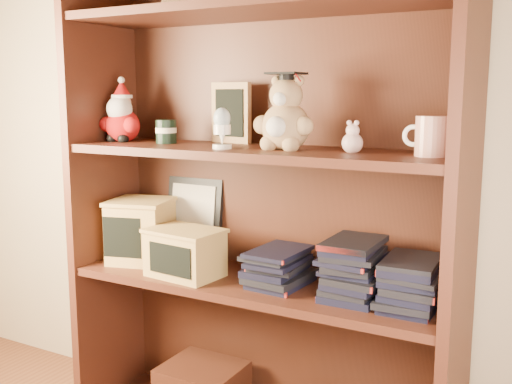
% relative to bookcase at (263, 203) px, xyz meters
% --- Properties ---
extents(bookcase, '(1.20, 0.35, 1.60)m').
position_rel_bookcase_xyz_m(bookcase, '(0.00, 0.00, 0.00)').
color(bookcase, '#462014').
rests_on(bookcase, ground).
extents(shelf_lower, '(1.14, 0.33, 0.02)m').
position_rel_bookcase_xyz_m(shelf_lower, '(0.00, -0.05, -0.24)').
color(shelf_lower, '#462014').
rests_on(shelf_lower, ground).
extents(shelf_upper, '(1.14, 0.33, 0.02)m').
position_rel_bookcase_xyz_m(shelf_upper, '(0.00, -0.05, 0.16)').
color(shelf_upper, '#462014').
rests_on(shelf_upper, ground).
extents(santa_plush, '(0.15, 0.11, 0.22)m').
position_rel_bookcase_xyz_m(santa_plush, '(-0.50, -0.06, 0.25)').
color(santa_plush, '#A50F0F').
rests_on(santa_plush, shelf_upper).
extents(teachers_tin, '(0.07, 0.07, 0.07)m').
position_rel_bookcase_xyz_m(teachers_tin, '(-0.32, -0.05, 0.21)').
color(teachers_tin, black).
rests_on(teachers_tin, shelf_upper).
extents(chalkboard_plaque, '(0.15, 0.09, 0.19)m').
position_rel_bookcase_xyz_m(chalkboard_plaque, '(-0.15, 0.06, 0.26)').
color(chalkboard_plaque, '#9E7547').
rests_on(chalkboard_plaque, shelf_upper).
extents(egg_cup, '(0.06, 0.06, 0.12)m').
position_rel_bookcase_xyz_m(egg_cup, '(-0.07, -0.13, 0.23)').
color(egg_cup, white).
rests_on(egg_cup, shelf_upper).
extents(grad_teddy_bear, '(0.18, 0.16, 0.22)m').
position_rel_bookcase_xyz_m(grad_teddy_bear, '(0.10, -0.06, 0.25)').
color(grad_teddy_bear, tan).
rests_on(grad_teddy_bear, shelf_upper).
extents(pink_figurine, '(0.06, 0.06, 0.09)m').
position_rel_bookcase_xyz_m(pink_figurine, '(0.30, -0.05, 0.20)').
color(pink_figurine, beige).
rests_on(pink_figurine, shelf_upper).
extents(teacher_mug, '(0.11, 0.08, 0.10)m').
position_rel_bookcase_xyz_m(teacher_mug, '(0.50, -0.05, 0.22)').
color(teacher_mug, silver).
rests_on(teacher_mug, shelf_upper).
extents(certificate_frame, '(0.22, 0.06, 0.27)m').
position_rel_bookcase_xyz_m(certificate_frame, '(-0.32, 0.09, -0.09)').
color(certificate_frame, black).
rests_on(certificate_frame, shelf_lower).
extents(treats_box, '(0.24, 0.24, 0.21)m').
position_rel_bookcase_xyz_m(treats_box, '(-0.44, -0.05, -0.12)').
color(treats_box, tan).
rests_on(treats_box, shelf_lower).
extents(pencils_box, '(0.24, 0.18, 0.15)m').
position_rel_bookcase_xyz_m(pencils_box, '(-0.21, -0.12, -0.15)').
color(pencils_box, tan).
rests_on(pencils_box, shelf_lower).
extents(book_stack_left, '(0.14, 0.20, 0.11)m').
position_rel_bookcase_xyz_m(book_stack_left, '(0.08, -0.05, -0.17)').
color(book_stack_left, black).
rests_on(book_stack_left, shelf_lower).
extents(book_stack_mid, '(0.14, 0.20, 0.16)m').
position_rel_bookcase_xyz_m(book_stack_mid, '(0.31, -0.05, -0.15)').
color(book_stack_mid, black).
rests_on(book_stack_mid, shelf_lower).
extents(book_stack_right, '(0.14, 0.20, 0.13)m').
position_rel_bookcase_xyz_m(book_stack_right, '(0.48, -0.05, -0.16)').
color(book_stack_right, black).
rests_on(book_stack_right, shelf_lower).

